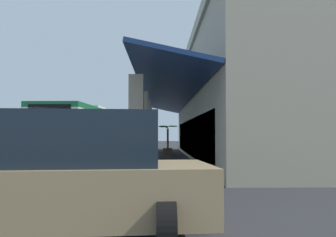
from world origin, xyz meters
TOP-DOWN VIEW (x-y plane):
  - ground at (0.00, 8.00)m, footprint 120.00×120.00m
  - curb_strip at (2.06, 3.03)m, footprint 34.62×0.50m
  - plaza_building at (2.06, 12.66)m, footprint 29.15×16.67m
  - transit_bus at (5.57, -0.52)m, footprint 11.33×3.23m
  - parked_suv_tan at (22.33, 2.37)m, footprint 2.99×4.95m
  - pedestrian at (16.68, -0.58)m, footprint 0.68×0.33m
  - potted_palm at (-2.63, 4.69)m, footprint 1.62×1.61m

SIDE VIEW (x-z plane):
  - ground at x=0.00m, z-range 0.00..0.00m
  - curb_strip at x=2.06m, z-range 0.00..0.12m
  - potted_palm at x=-2.63m, z-range -0.55..1.79m
  - pedestrian at x=16.68m, z-range 0.11..1.82m
  - parked_suv_tan at x=22.33m, z-range 0.03..2.00m
  - transit_bus at x=5.57m, z-range 0.18..3.52m
  - plaza_building at x=2.06m, z-range 0.00..7.66m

